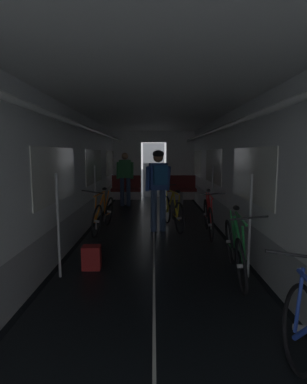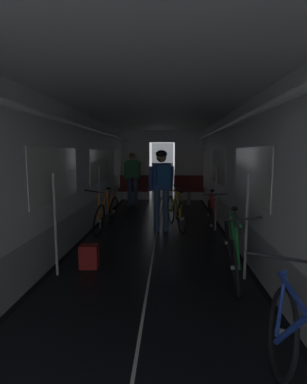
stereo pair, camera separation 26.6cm
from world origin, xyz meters
name	(u,v)px [view 1 (the left image)]	position (x,y,z in m)	size (l,w,h in m)	color
train_car_shell	(153,151)	(0.00, 3.60, 1.70)	(3.14, 12.34, 2.57)	black
bench_seat_far_left	(126,187)	(-0.90, 8.07, 0.57)	(0.98, 0.51, 0.95)	gray
bench_seat_far_right	(181,187)	(0.90, 8.07, 0.57)	(0.98, 0.51, 0.95)	gray
bicycle_orange	(103,214)	(-1.08, 4.55, 0.38)	(0.47, 1.69, 0.95)	black
bicycle_red	(208,217)	(1.11, 4.23, 0.38)	(0.44, 1.69, 0.95)	black
bicycle_green	(235,249)	(1.10, 2.15, 0.38)	(0.44, 1.69, 0.95)	black
person_cyclist_aisle	(158,182)	(0.10, 4.53, 1.07)	(0.56, 0.45, 1.73)	#384C75
bicycle_yellow_in_aisle	(172,211)	(0.42, 4.80, 0.38)	(0.52, 1.66, 0.93)	black
person_standing_near_bench	(125,175)	(-0.90, 7.70, 0.98)	(0.53, 0.23, 1.69)	#384C75
backpack_on_floor	(91,258)	(-0.90, 2.39, 0.17)	(0.26, 0.20, 0.34)	maroon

